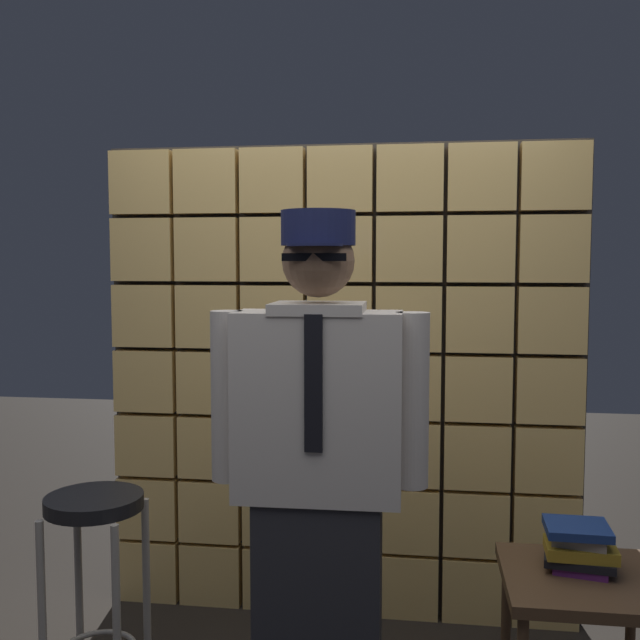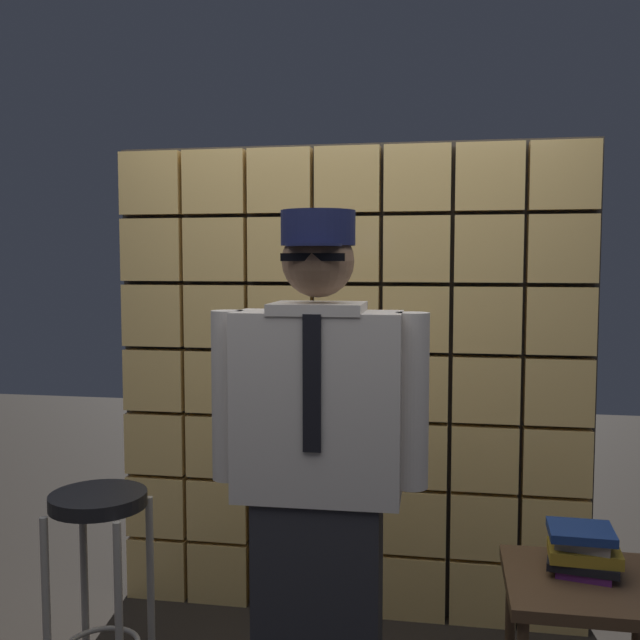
% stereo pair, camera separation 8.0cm
% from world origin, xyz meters
% --- Properties ---
extents(glass_block_wall, '(2.16, 0.10, 2.16)m').
position_xyz_m(glass_block_wall, '(-0.00, 1.22, 1.06)').
color(glass_block_wall, '#F2C672').
rests_on(glass_block_wall, ground).
extents(standing_person, '(0.71, 0.30, 1.78)m').
position_xyz_m(standing_person, '(0.04, 0.26, 0.93)').
color(standing_person, '#28282D').
rests_on(standing_person, ground).
extents(bar_stool, '(0.34, 0.34, 0.80)m').
position_xyz_m(bar_stool, '(-0.76, 0.32, 0.60)').
color(bar_stool, black).
rests_on(bar_stool, ground).
extents(side_table, '(0.52, 0.52, 0.57)m').
position_xyz_m(side_table, '(0.90, 0.42, 0.49)').
color(side_table, '#513823').
rests_on(side_table, ground).
extents(book_stack, '(0.25, 0.21, 0.16)m').
position_xyz_m(book_stack, '(0.90, 0.47, 0.65)').
color(book_stack, '#591E66').
rests_on(book_stack, side_table).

